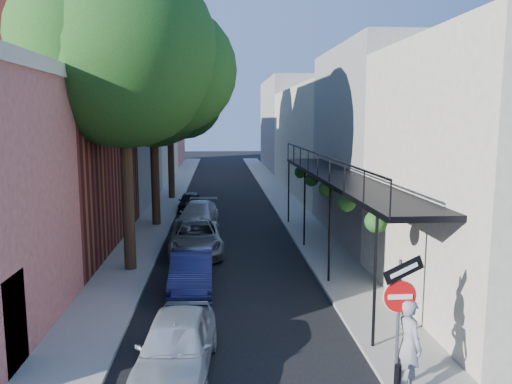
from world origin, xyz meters
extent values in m
cube|color=black|center=(0.00, 30.00, 0.01)|extent=(6.00, 64.00, 0.01)
cube|color=gray|center=(-4.00, 30.00, 0.06)|extent=(2.00, 64.00, 0.12)
cube|color=gray|center=(4.00, 30.00, 0.06)|extent=(2.00, 64.00, 0.12)
cube|color=beige|center=(-5.05, 2.50, 1.20)|extent=(0.10, 1.20, 2.20)
cube|color=gray|center=(-5.02, 14.00, 8.00)|extent=(0.06, 7.00, 4.00)
cube|color=gray|center=(-9.00, 26.00, 4.50)|extent=(8.00, 12.00, 9.00)
cube|color=beige|center=(-9.00, 40.00, 5.00)|extent=(8.00, 16.00, 10.00)
cube|color=#DD7C71|center=(-9.00, 54.00, 4.00)|extent=(8.00, 12.00, 8.00)
cube|color=gray|center=(9.00, 15.00, 4.50)|extent=(8.00, 10.00, 9.00)
cube|color=beige|center=(9.00, 30.00, 4.00)|extent=(8.00, 20.00, 8.00)
cube|color=gray|center=(9.00, 48.00, 5.00)|extent=(8.00, 16.00, 10.00)
cube|color=black|center=(4.20, 10.00, 3.50)|extent=(2.00, 16.00, 0.15)
cube|color=black|center=(3.25, 10.00, 4.38)|extent=(0.05, 16.00, 0.05)
cylinder|color=black|center=(3.30, 3.00, 1.81)|extent=(0.08, 0.08, 3.40)
cylinder|color=black|center=(3.30, 18.00, 1.81)|extent=(0.08, 0.08, 3.40)
sphere|color=#1F4614|center=(3.60, 4.00, 3.05)|extent=(0.60, 0.60, 0.60)
sphere|color=#1F4614|center=(3.60, 10.00, 3.05)|extent=(0.60, 0.60, 0.60)
sphere|color=#1F4614|center=(3.60, 16.00, 3.05)|extent=(0.60, 0.60, 0.60)
cylinder|color=#595B60|center=(3.15, 1.00, 1.45)|extent=(0.07, 0.07, 2.90)
cylinder|color=red|center=(3.15, 0.96, 2.15)|extent=(0.66, 0.04, 0.66)
cube|color=white|center=(3.15, 0.93, 2.15)|extent=(0.50, 0.02, 0.10)
cylinder|color=white|center=(3.15, 0.98, 2.15)|extent=(0.70, 0.02, 0.70)
cube|color=black|center=(3.20, 0.95, 2.70)|extent=(0.89, 0.15, 0.58)
cube|color=white|center=(3.20, 0.92, 2.70)|extent=(0.60, 0.10, 0.31)
cylinder|color=black|center=(3.00, 0.50, 0.52)|extent=(0.14, 0.14, 0.80)
cylinder|color=#311E13|center=(-3.80, 10.00, 3.50)|extent=(0.44, 0.44, 7.00)
sphere|color=#1F4614|center=(-3.80, 10.00, 8.02)|extent=(6.80, 6.80, 6.80)
sphere|color=#1F4614|center=(-2.10, 11.02, 7.52)|extent=(4.76, 4.76, 4.76)
cylinder|color=#311E13|center=(-3.80, 18.00, 3.15)|extent=(0.44, 0.44, 6.30)
sphere|color=#1F4614|center=(-3.80, 18.00, 7.20)|extent=(6.00, 6.00, 6.00)
sphere|color=#1F4614|center=(-2.30, 18.90, 6.70)|extent=(4.20, 4.20, 4.20)
cylinder|color=#311E13|center=(-3.80, 27.00, 3.67)|extent=(0.44, 0.44, 7.35)
sphere|color=#1F4614|center=(-3.80, 27.00, 8.40)|extent=(7.00, 7.00, 7.00)
sphere|color=#1F4614|center=(-2.05, 28.05, 7.90)|extent=(4.90, 4.90, 4.90)
imported|color=#939CA3|center=(-1.45, 2.19, 0.69)|extent=(1.89, 4.14, 1.38)
imported|color=#14183F|center=(-1.40, 7.75, 0.65)|extent=(1.43, 3.96, 1.30)
imported|color=slate|center=(-1.47, 12.43, 0.67)|extent=(2.47, 4.92, 1.34)
imported|color=silver|center=(-1.58, 17.70, 0.65)|extent=(2.35, 4.68, 1.30)
imported|color=black|center=(-2.28, 22.57, 0.56)|extent=(1.43, 3.34, 1.13)
imported|color=gray|center=(3.40, 1.01, 1.09)|extent=(0.63, 0.80, 1.94)
camera|label=1|loc=(-0.47, -8.41, 5.70)|focal=35.00mm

